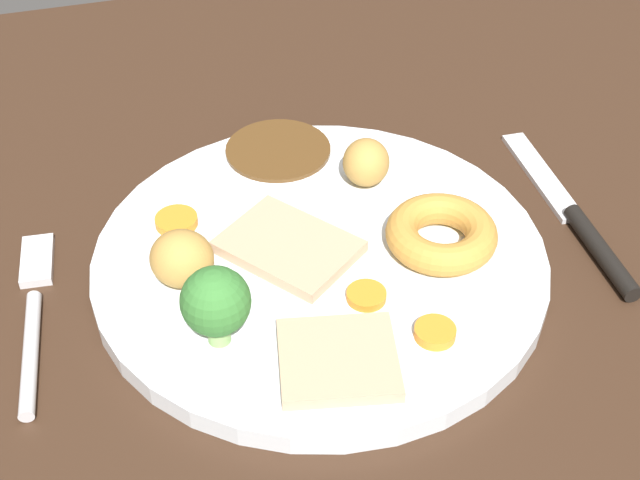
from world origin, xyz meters
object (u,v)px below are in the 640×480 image
carrot_coin_front (176,221)px  carrot_coin_side (366,295)px  broccoli_floret (216,303)px  meat_slice_under (288,245)px  roast_potato_left (182,259)px  knife (577,221)px  yorkshire_pudding (441,234)px  carrot_coin_back (435,332)px  dinner_plate (320,260)px  meat_slice_main (338,359)px  fork (33,312)px  roast_potato_right (366,162)px

carrot_coin_front → carrot_coin_side: same height
broccoli_floret → meat_slice_under: bearing=48.2°
carrot_coin_side → roast_potato_left: bearing=155.5°
knife → yorkshire_pudding: bearing=96.1°
yorkshire_pudding → carrot_coin_front: bearing=156.4°
carrot_coin_front → carrot_coin_back: (12.59, -14.14, 0.02)cm
dinner_plate → carrot_coin_side: (1.48, -4.84, 0.96)cm
carrot_coin_front → broccoli_floret: (0.66, -10.94, 2.72)cm
meat_slice_main → fork: size_ratio=0.43×
dinner_plate → carrot_coin_front: carrot_coin_front is taller
dinner_plate → carrot_coin_side: 5.15cm
meat_slice_main → knife: bearing=23.1°
carrot_coin_front → fork: 10.75cm
knife → carrot_coin_front: bearing=79.0°
meat_slice_main → knife: 21.42cm
yorkshire_pudding → carrot_coin_back: yorkshire_pudding is taller
broccoli_floret → fork: (-10.30, 6.38, -4.03)cm
carrot_coin_front → carrot_coin_back: bearing=-48.3°
yorkshire_pudding → knife: yorkshire_pudding is taller
roast_potato_left → fork: 9.69cm
roast_potato_left → carrot_coin_side: roast_potato_left is taller
yorkshire_pudding → roast_potato_right: (-2.41, 7.88, 0.60)cm
carrot_coin_back → carrot_coin_front: bearing=131.7°
meat_slice_under → carrot_coin_side: bearing=-59.0°
yorkshire_pudding → broccoli_floret: bearing=-165.2°
meat_slice_main → carrot_coin_back: 5.98cm
meat_slice_main → roast_potato_left: bearing=127.6°
carrot_coin_back → roast_potato_left: bearing=146.3°
roast_potato_right → knife: 14.93cm
carrot_coin_side → knife: bearing=13.3°
carrot_coin_back → broccoli_floret: broccoli_floret is taller
meat_slice_main → roast_potato_right: (6.83, 15.57, 1.23)cm
yorkshire_pudding → carrot_coin_side: bearing=-152.2°
meat_slice_under → fork: 16.12cm
dinner_plate → knife: (17.99, -0.93, -0.25)cm
knife → broccoli_floret: bearing=102.7°
roast_potato_right → carrot_coin_back: (-0.87, -15.10, -1.32)cm
roast_potato_right → meat_slice_main: bearing=-113.7°
roast_potato_left → carrot_coin_back: 15.70cm
roast_potato_right → carrot_coin_side: roast_potato_right is taller
carrot_coin_back → fork: bearing=156.7°
roast_potato_right → carrot_coin_back: bearing=-93.3°
dinner_plate → meat_slice_under: size_ratio=3.56×
broccoli_floret → fork: broccoli_floret is taller
carrot_coin_back → meat_slice_main: bearing=-175.5°
carrot_coin_side → roast_potato_right: bearing=71.7°
meat_slice_under → knife: (19.89, -1.72, -1.35)cm
meat_slice_main → carrot_coin_front: size_ratio=2.34×
carrot_coin_back → fork: size_ratio=0.16×
roast_potato_left → meat_slice_under: bearing=8.1°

